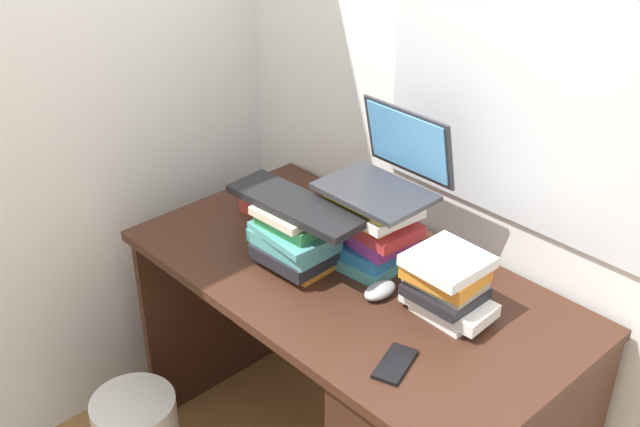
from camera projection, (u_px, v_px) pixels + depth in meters
name	position (u px, v px, depth m)	size (l,w,h in m)	color
wall_back	(457.00, 63.00, 2.17)	(6.00, 0.06, 2.60)	white
wall_left	(160.00, 24.00, 2.49)	(0.05, 6.00, 2.60)	silver
book_stack_tall	(374.00, 229.00, 2.20)	(0.25, 0.20, 0.22)	teal
book_stack_keyboard_riser	(295.00, 237.00, 2.21)	(0.24, 0.20, 0.18)	orange
book_stack_side	(447.00, 284.00, 2.01)	(0.24, 0.19, 0.17)	white
laptop	(389.00, 171.00, 2.16)	(0.30, 0.26, 0.22)	#2D2D33
keyboard	(296.00, 205.00, 2.16)	(0.42, 0.14, 0.02)	black
computer_mouse	(380.00, 290.00, 2.11)	(0.06, 0.10, 0.04)	#A5A8AD
mug	(252.00, 196.00, 2.51)	(0.12, 0.08, 0.09)	#B23F33
cell_phone	(395.00, 364.00, 1.88)	(0.07, 0.14, 0.01)	black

